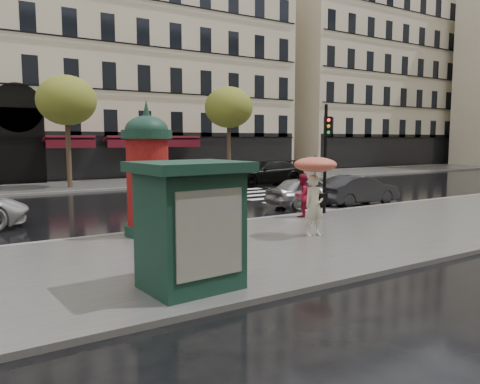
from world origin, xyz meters
TOP-DOWN VIEW (x-y plane):
  - ground at (0.00, 0.00)m, footprint 160.00×160.00m
  - near_sidewalk at (0.00, -0.50)m, footprint 90.00×7.00m
  - far_sidewalk at (0.00, 19.00)m, footprint 90.00×6.00m
  - near_kerb at (0.00, 3.00)m, footprint 90.00×0.25m
  - far_kerb at (0.00, 16.00)m, footprint 90.00×0.25m
  - zebra_crossing at (6.00, 9.60)m, footprint 3.60×11.75m
  - bldg_far_corner at (6.00, 30.00)m, footprint 26.00×14.00m
  - bldg_far_right at (34.00, 30.00)m, footprint 24.00×14.00m
  - tree_far_left at (-2.00, 18.00)m, footprint 3.40×3.40m
  - tree_far_right at (9.00, 18.00)m, footprint 3.40×3.40m
  - woman_umbrella at (0.81, -0.40)m, footprint 1.24×1.24m
  - woman_red at (2.70, 2.40)m, footprint 0.85×0.72m
  - man_burgundy at (-2.17, 2.40)m, footprint 0.94×0.70m
  - morris_column at (-3.21, 2.40)m, footprint 1.47×1.47m
  - traffic_light at (3.97, 2.57)m, footprint 0.31×0.41m
  - newsstand at (-4.42, -2.81)m, footprint 2.10×1.81m
  - car_silver at (5.17, 4.90)m, footprint 3.99×1.81m
  - car_darkgrey at (7.49, 4.20)m, footprint 4.02×1.40m
  - car_black at (9.48, 14.20)m, footprint 5.55×2.43m

SIDE VIEW (x-z plane):
  - ground at x=0.00m, z-range 0.00..0.00m
  - zebra_crossing at x=6.00m, z-range 0.00..0.01m
  - near_sidewalk at x=0.00m, z-range 0.00..0.12m
  - far_sidewalk at x=0.00m, z-range 0.00..0.12m
  - near_kerb at x=0.00m, z-range 0.00..0.14m
  - far_kerb at x=0.00m, z-range 0.00..0.14m
  - car_darkgrey at x=7.49m, z-range 0.00..1.32m
  - car_silver at x=5.17m, z-range 0.00..1.33m
  - car_black at x=9.48m, z-range 0.00..1.59m
  - woman_red at x=2.70m, z-range 0.12..1.69m
  - man_burgundy at x=-2.17m, z-range 0.12..1.86m
  - newsstand at x=-4.42m, z-range 0.15..2.55m
  - woman_umbrella at x=0.81m, z-range 0.50..2.89m
  - morris_column at x=-3.21m, z-range 0.04..3.99m
  - traffic_light at x=3.97m, z-range 0.56..4.68m
  - tree_far_left at x=-2.00m, z-range 1.85..8.49m
  - tree_far_right at x=9.00m, z-range 1.85..8.49m
  - bldg_far_corner at x=6.00m, z-range -0.14..22.76m
  - bldg_far_right at x=34.00m, z-range -0.14..22.76m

